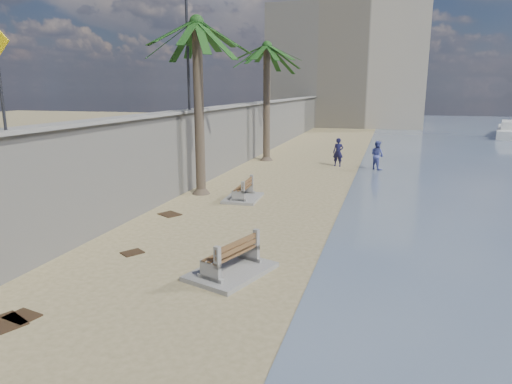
{
  "coord_description": "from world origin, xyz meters",
  "views": [
    {
      "loc": [
        3.68,
        -7.14,
        4.59
      ],
      "look_at": [
        -0.5,
        7.0,
        1.2
      ],
      "focal_mm": 32.0,
      "sensor_mm": 36.0,
      "label": 1
    }
  ],
  "objects_px": {
    "bench_near": "(231,259)",
    "person_b": "(377,154)",
    "bench_far": "(243,191)",
    "person_a": "(338,150)",
    "palm_back": "(267,48)",
    "palm_mid": "(197,24)"
  },
  "relations": [
    {
      "from": "bench_near",
      "to": "palm_back",
      "type": "bearing_deg",
      "value": 102.41
    },
    {
      "from": "bench_near",
      "to": "person_b",
      "type": "height_order",
      "value": "person_b"
    },
    {
      "from": "bench_far",
      "to": "person_b",
      "type": "xyz_separation_m",
      "value": [
        5.12,
        8.96,
        0.55
      ]
    },
    {
      "from": "person_a",
      "to": "person_b",
      "type": "bearing_deg",
      "value": -3.21
    },
    {
      "from": "bench_near",
      "to": "palm_back",
      "type": "distance_m",
      "value": 19.52
    },
    {
      "from": "bench_far",
      "to": "palm_back",
      "type": "xyz_separation_m",
      "value": [
        -1.8,
        10.41,
        6.59
      ]
    },
    {
      "from": "bench_far",
      "to": "palm_mid",
      "type": "height_order",
      "value": "palm_mid"
    },
    {
      "from": "bench_far",
      "to": "person_b",
      "type": "height_order",
      "value": "person_b"
    },
    {
      "from": "bench_far",
      "to": "palm_mid",
      "type": "distance_m",
      "value": 7.06
    },
    {
      "from": "bench_far",
      "to": "palm_back",
      "type": "distance_m",
      "value": 12.45
    },
    {
      "from": "bench_far",
      "to": "palm_back",
      "type": "bearing_deg",
      "value": 99.82
    },
    {
      "from": "bench_near",
      "to": "person_a",
      "type": "distance_m",
      "value": 17.01
    },
    {
      "from": "bench_far",
      "to": "person_a",
      "type": "xyz_separation_m",
      "value": [
        2.86,
        9.44,
        0.6
      ]
    },
    {
      "from": "person_b",
      "to": "person_a",
      "type": "bearing_deg",
      "value": 31.35
    },
    {
      "from": "palm_mid",
      "to": "palm_back",
      "type": "bearing_deg",
      "value": 88.32
    },
    {
      "from": "person_b",
      "to": "palm_mid",
      "type": "bearing_deg",
      "value": 92.92
    },
    {
      "from": "bench_near",
      "to": "bench_far",
      "type": "bearing_deg",
      "value": 105.9
    },
    {
      "from": "palm_back",
      "to": "person_b",
      "type": "bearing_deg",
      "value": -11.79
    },
    {
      "from": "palm_mid",
      "to": "person_b",
      "type": "distance_m",
      "value": 12.74
    },
    {
      "from": "palm_mid",
      "to": "person_b",
      "type": "height_order",
      "value": "palm_mid"
    },
    {
      "from": "bench_far",
      "to": "palm_mid",
      "type": "relative_size",
      "value": 0.26
    },
    {
      "from": "palm_back",
      "to": "person_b",
      "type": "height_order",
      "value": "palm_back"
    }
  ]
}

